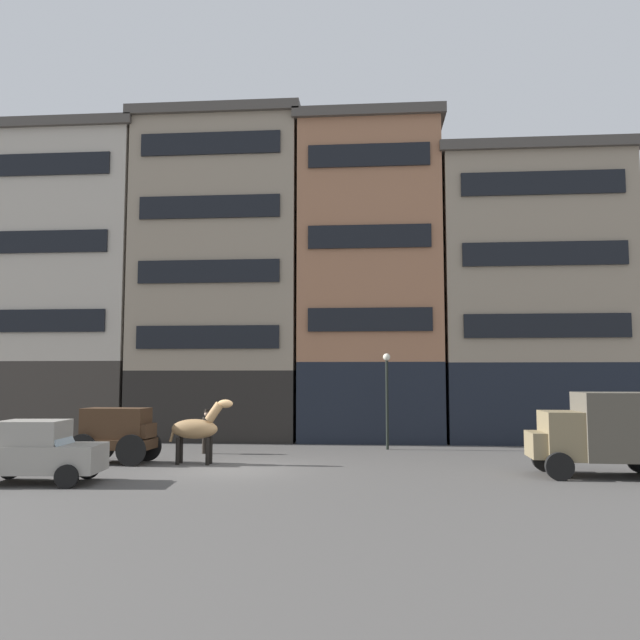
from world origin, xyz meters
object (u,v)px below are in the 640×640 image
(cargo_wagon, at_px, (117,431))
(pedestrian_officer, at_px, (207,429))
(delivery_truck_near, at_px, (606,431))
(sedan_dark, at_px, (36,452))
(draft_horse, at_px, (197,428))
(streetlamp_curbside, at_px, (387,387))

(cargo_wagon, height_order, pedestrian_officer, cargo_wagon)
(delivery_truck_near, relative_size, sedan_dark, 1.15)
(draft_horse, bearing_deg, delivery_truck_near, -7.52)
(draft_horse, bearing_deg, sedan_dark, -129.16)
(delivery_truck_near, height_order, pedestrian_officer, delivery_truck_near)
(cargo_wagon, bearing_deg, sedan_dark, -98.23)
(draft_horse, height_order, pedestrian_officer, draft_horse)
(sedan_dark, xyz_separation_m, pedestrian_officer, (3.13, 7.52, 0.07))
(delivery_truck_near, bearing_deg, streetlamp_curbside, 133.60)
(sedan_dark, distance_m, streetlamp_curbside, 14.33)
(cargo_wagon, distance_m, streetlamp_curbside, 11.24)
(cargo_wagon, height_order, sedan_dark, cargo_wagon)
(sedan_dark, distance_m, pedestrian_officer, 8.15)
(sedan_dark, relative_size, streetlamp_curbside, 0.93)
(draft_horse, relative_size, delivery_truck_near, 0.53)
(draft_horse, relative_size, sedan_dark, 0.61)
(sedan_dark, bearing_deg, cargo_wagon, 81.77)
(streetlamp_curbside, bearing_deg, sedan_dark, -137.54)
(delivery_truck_near, bearing_deg, draft_horse, 172.48)
(sedan_dark, bearing_deg, delivery_truck_near, 8.68)
(pedestrian_officer, bearing_deg, delivery_truck_near, -19.30)
(draft_horse, height_order, delivery_truck_near, delivery_truck_near)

